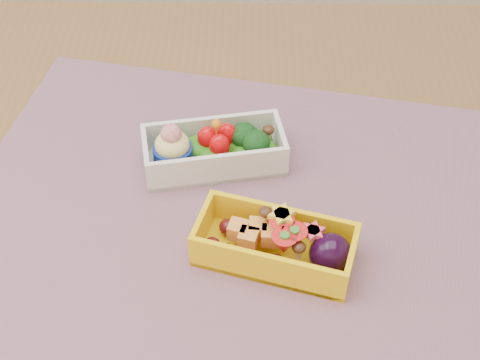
{
  "coord_description": "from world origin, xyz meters",
  "views": [
    {
      "loc": [
        0.05,
        -0.48,
        1.28
      ],
      "look_at": [
        0.04,
        0.01,
        0.79
      ],
      "focal_mm": 52.31,
      "sensor_mm": 36.0,
      "label": 1
    }
  ],
  "objects_px": {
    "table": "(204,272)",
    "bento_yellow": "(278,244)",
    "placemat": "(233,210)",
    "bento_white": "(213,150)"
  },
  "relations": [
    {
      "from": "table",
      "to": "bento_white",
      "type": "relative_size",
      "value": 7.57
    },
    {
      "from": "table",
      "to": "bento_yellow",
      "type": "distance_m",
      "value": 0.16
    },
    {
      "from": "placemat",
      "to": "bento_white",
      "type": "bearing_deg",
      "value": 108.29
    },
    {
      "from": "bento_white",
      "to": "bento_yellow",
      "type": "xyz_separation_m",
      "value": [
        0.07,
        -0.13,
        0.0
      ]
    },
    {
      "from": "bento_yellow",
      "to": "placemat",
      "type": "bearing_deg",
      "value": 141.12
    },
    {
      "from": "placemat",
      "to": "bento_white",
      "type": "height_order",
      "value": "bento_white"
    },
    {
      "from": "placemat",
      "to": "bento_yellow",
      "type": "relative_size",
      "value": 3.44
    },
    {
      "from": "table",
      "to": "bento_yellow",
      "type": "xyz_separation_m",
      "value": [
        0.08,
        -0.06,
        0.12
      ]
    },
    {
      "from": "table",
      "to": "bento_yellow",
      "type": "height_order",
      "value": "bento_yellow"
    },
    {
      "from": "table",
      "to": "bento_white",
      "type": "bearing_deg",
      "value": 80.96
    }
  ]
}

